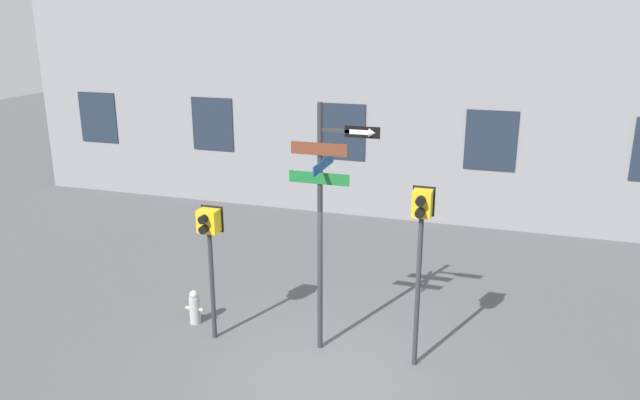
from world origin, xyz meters
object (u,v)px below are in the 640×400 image
Objects in this scene: pedestrian_signal_left at (209,236)px; fire_hydrant at (195,307)px; street_sign_pole at (324,207)px; pedestrian_signal_right at (421,231)px.

pedestrian_signal_left is 3.67× the size of fire_hydrant.
street_sign_pole reaches higher than pedestrian_signal_right.
pedestrian_signal_left is 0.80× the size of pedestrian_signal_right.
pedestrian_signal_left reaches higher than fire_hydrant.
fire_hydrant is (-4.17, 0.18, -2.04)m from pedestrian_signal_right.
pedestrian_signal_right is at bearing -2.49° from fire_hydrant.
street_sign_pole is 1.75× the size of pedestrian_signal_left.
pedestrian_signal_right is (3.57, 0.20, 0.42)m from pedestrian_signal_left.
fire_hydrant is (-0.59, 0.38, -1.62)m from pedestrian_signal_left.
pedestrian_signal_right reaches higher than pedestrian_signal_left.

